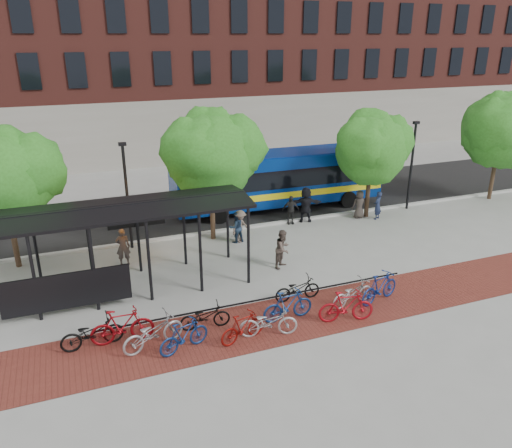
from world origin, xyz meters
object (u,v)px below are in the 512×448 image
object	(u,v)px
bike_2	(153,332)
bike_9	(346,306)
bike_3	(184,336)
pedestrian_5	(306,205)
bike_0	(92,333)
bike_6	(268,322)
bike_11	(380,288)
pedestrian_4	(290,210)
bus_shelter	(111,220)
pedestrian_6	(359,204)
pedestrian_8	(283,249)
lamp_post_right	(412,163)
pedestrian_7	(378,205)
bike_10	(353,293)
pedestrian_2	(236,227)
bike_8	(297,289)
tree_c	(373,145)
bike_5	(243,327)
tree_a	(4,173)
lamp_post_left	(127,193)
bike_4	(205,317)
tree_b	(212,151)
bus	(278,177)
pedestrian_3	(240,226)
bike_1	(122,326)
pedestrian_1	(123,247)
bike_7	(288,305)
tree_d	(502,127)

from	to	relation	value
bike_2	bike_9	world-z (taller)	bike_9
bike_3	pedestrian_5	world-z (taller)	pedestrian_5
bike_0	bike_6	distance (m)	5.83
bike_11	pedestrian_4	xyz separation A→B (m)	(0.37, 8.93, 0.18)
bus_shelter	bike_2	size ratio (longest dim) A/B	4.90
pedestrian_5	pedestrian_6	xyz separation A→B (m)	(3.05, -0.54, -0.18)
pedestrian_8	lamp_post_right	bearing A→B (deg)	-12.98
bike_3	pedestrian_7	world-z (taller)	pedestrian_7
bike_2	bike_10	distance (m)	7.54
bus_shelter	pedestrian_4	world-z (taller)	bus_shelter
lamp_post_right	bike_3	xyz separation A→B (m)	(-15.60, -9.15, -2.20)
bike_11	pedestrian_2	distance (m)	8.20
pedestrian_7	pedestrian_8	distance (m)	8.26
bike_10	bike_8	bearing A→B (deg)	47.72
bike_10	tree_c	bearing A→B (deg)	-46.95
bus_shelter	bike_11	distance (m)	10.64
bike_3	pedestrian_5	distance (m)	12.99
lamp_post_right	bike_5	size ratio (longest dim) A/B	2.94
bike_10	pedestrian_4	xyz separation A→B (m)	(1.46, 8.77, 0.29)
lamp_post_right	bike_0	world-z (taller)	lamp_post_right
tree_a	pedestrian_2	size ratio (longest dim) A/B	3.91
lamp_post_left	lamp_post_right	bearing A→B (deg)	0.00
bike_4	bike_11	world-z (taller)	bike_11
bike_9	bike_6	bearing A→B (deg)	100.09
bike_5	pedestrian_8	bearing A→B (deg)	-52.04
tree_a	pedestrian_7	size ratio (longest dim) A/B	3.90
tree_c	pedestrian_6	size ratio (longest dim) A/B	3.74
tree_b	bus	distance (m)	6.29
bike_6	bike_8	world-z (taller)	bike_6
pedestrian_3	pedestrian_2	bearing A→B (deg)	138.20
bike_4	pedestrian_8	xyz separation A→B (m)	(4.55, 3.55, 0.40)
tree_b	pedestrian_2	world-z (taller)	tree_b
bike_1	bike_6	xyz separation A→B (m)	(4.67, -1.37, -0.10)
pedestrian_1	pedestrian_8	world-z (taller)	pedestrian_8
pedestrian_4	tree_b	bearing A→B (deg)	-161.71
pedestrian_4	pedestrian_6	distance (m)	4.00
bike_3	pedestrian_2	xyz separation A→B (m)	(4.53, 7.96, 0.24)
lamp_post_left	pedestrian_8	distance (m)	7.72
bus_shelter	bike_2	world-z (taller)	bus_shelter
bike_11	bike_5	bearing A→B (deg)	78.82
tree_a	tree_b	xyz separation A→B (m)	(9.00, 0.00, 0.22)
bike_9	bike_11	size ratio (longest dim) A/B	1.01
tree_a	bike_9	world-z (taller)	tree_a
bike_0	pedestrian_1	bearing A→B (deg)	-20.68
bus_shelter	pedestrian_1	size ratio (longest dim) A/B	6.14
bike_7	pedestrian_1	xyz separation A→B (m)	(-4.90, 6.83, 0.28)
pedestrian_3	bike_2	bearing A→B (deg)	-154.48
bike_0	pedestrian_4	world-z (taller)	pedestrian_4
tree_c	tree_d	distance (m)	9.02
bike_3	bike_10	world-z (taller)	bike_3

